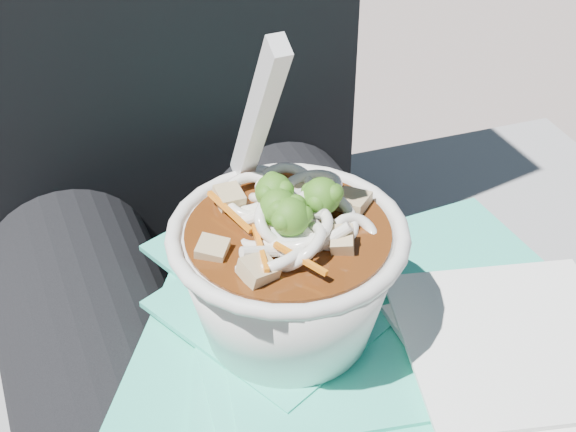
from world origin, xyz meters
name	(u,v)px	position (x,y,z in m)	size (l,w,h in m)	color
lap	(274,427)	(0.00, 0.00, 0.54)	(0.33, 0.48, 0.14)	black
person_body	(227,315)	(0.00, 0.09, 0.56)	(0.34, 0.94, 1.01)	black
plastic_bag	(333,322)	(0.04, 0.01, 0.62)	(0.33, 0.31, 0.01)	#31CEAD
napkins	(518,346)	(0.13, -0.07, 0.63)	(0.16, 0.16, 0.01)	white
udon_bowl	(288,265)	(0.01, 0.01, 0.67)	(0.14, 0.14, 0.19)	white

